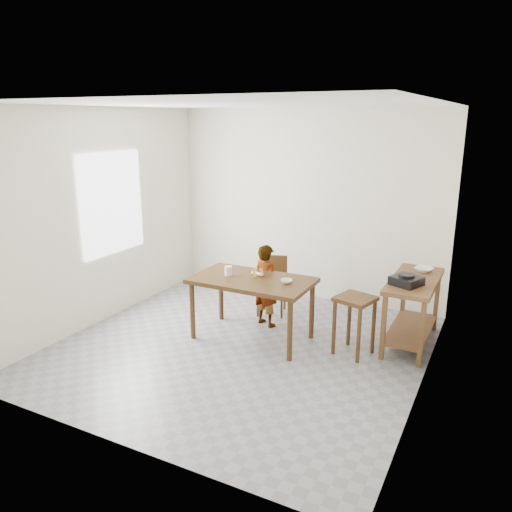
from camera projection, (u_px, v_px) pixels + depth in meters
The scene contains 17 objects.
floor at pixel (240, 349), 5.77m from camera, with size 4.00×4.00×0.04m, color gray.
ceiling at pixel (238, 102), 5.04m from camera, with size 4.00×4.00×0.04m, color white.
wall_back at pixel (307, 205), 7.14m from camera, with size 4.00×0.04×2.70m, color silver.
wall_front at pixel (107, 289), 3.67m from camera, with size 4.00×0.04×2.70m, color silver.
wall_left at pixel (99, 217), 6.29m from camera, with size 0.04×4.00×2.70m, color silver.
wall_right at pixel (434, 257), 4.52m from camera, with size 0.04×4.00×2.70m, color silver.
window_pane at pixel (113, 204), 6.40m from camera, with size 0.02×1.10×1.30m, color white.
dining_table at pixel (252, 309), 5.93m from camera, with size 1.40×0.80×0.75m, color #3E2510, non-canonical shape.
prep_counter at pixel (412, 312), 5.76m from camera, with size 0.50×1.20×0.80m, color brown, non-canonical shape.
child at pixel (266, 285), 6.27m from camera, with size 0.39×0.25×1.06m, color white.
dining_chair at pixel (272, 286), 6.69m from camera, with size 0.37×0.37×0.77m, color #3E2510, non-canonical shape.
stool at pixel (354, 325), 5.54m from camera, with size 0.38×0.38×0.67m, color #3E2510, non-canonical shape.
glass_tumbler at pixel (228, 271), 5.93m from camera, with size 0.09×0.09×0.11m, color white.
small_bowl at pixel (286, 281), 5.66m from camera, with size 0.14×0.14×0.04m, color white.
banana at pixel (257, 273), 5.92m from camera, with size 0.19×0.13×0.07m, color yellow, non-canonical shape.
serving_bowl at pixel (424, 270), 5.91m from camera, with size 0.21×0.21×0.05m, color white.
gas_burner at pixel (406, 281), 5.44m from camera, with size 0.29×0.29×0.10m, color black.
Camera 1 is at (2.57, -4.61, 2.57)m, focal length 35.00 mm.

